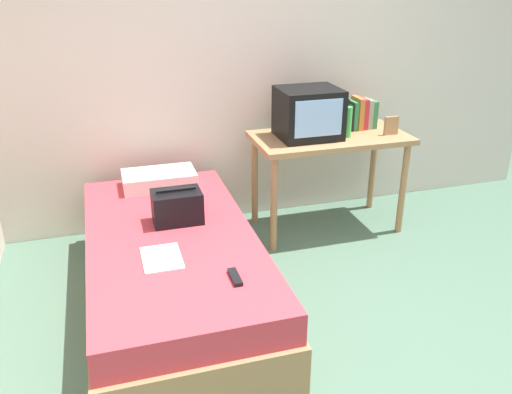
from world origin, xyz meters
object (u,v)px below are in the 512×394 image
at_px(picture_frame, 391,126).
at_px(bed, 173,269).
at_px(tv, 308,113).
at_px(handbag, 177,207).
at_px(water_bottle, 347,122).
at_px(magazine, 162,258).
at_px(remote_dark, 235,277).
at_px(book_row, 357,114).
at_px(pillow, 159,179).
at_px(desk, 330,148).

bearing_deg(picture_frame, bed, -161.96).
xyz_separation_m(tv, handbag, (-1.07, -0.54, -0.37)).
bearing_deg(water_bottle, magazine, -149.35).
relative_size(handbag, remote_dark, 1.92).
height_order(bed, magazine, magazine).
relative_size(picture_frame, magazine, 0.48).
relative_size(tv, magazine, 1.52).
height_order(book_row, pillow, book_row).
bearing_deg(book_row, desk, -157.35).
distance_m(tv, water_bottle, 0.30).
distance_m(water_bottle, pillow, 1.43).
bearing_deg(pillow, picture_frame, -6.42).
xyz_separation_m(magazine, remote_dark, (0.33, -0.31, 0.01)).
distance_m(desk, pillow, 1.29).
xyz_separation_m(tv, remote_dark, (-0.89, -1.28, -0.46)).
bearing_deg(tv, remote_dark, -124.93).
xyz_separation_m(picture_frame, magazine, (-1.84, -0.84, -0.36)).
relative_size(bed, water_bottle, 8.91).
bearing_deg(pillow, magazine, -96.65).
height_order(desk, water_bottle, water_bottle).
distance_m(bed, handbag, 0.38).
height_order(picture_frame, pillow, picture_frame).
bearing_deg(handbag, picture_frame, 13.80).
distance_m(tv, remote_dark, 1.63).
distance_m(book_row, magazine, 2.03).
bearing_deg(pillow, water_bottle, -6.09).
distance_m(picture_frame, magazine, 2.06).
bearing_deg(magazine, water_bottle, 30.65).
height_order(picture_frame, magazine, picture_frame).
distance_m(pillow, magazine, 1.04).
bearing_deg(desk, bed, -152.46).
bearing_deg(pillow, handbag, -86.58).
bearing_deg(water_bottle, handbag, -161.09).
height_order(tv, handbag, tv).
height_order(pillow, magazine, pillow).
bearing_deg(pillow, remote_dark, -81.19).
bearing_deg(handbag, tv, 26.77).
bearing_deg(book_row, magazine, -147.39).
bearing_deg(picture_frame, remote_dark, -142.62).
bearing_deg(picture_frame, pillow, 173.58).
xyz_separation_m(book_row, remote_dark, (-1.34, -1.38, -0.40)).
bearing_deg(pillow, desk, -3.52).
height_order(bed, handbag, handbag).
relative_size(book_row, handbag, 0.95).
bearing_deg(magazine, picture_frame, 24.59).
distance_m(tv, pillow, 1.18).
distance_m(bed, desk, 1.55).
xyz_separation_m(desk, handbag, (-1.25, -0.53, -0.09)).
height_order(desk, pillow, desk).
distance_m(water_bottle, magazine, 1.79).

